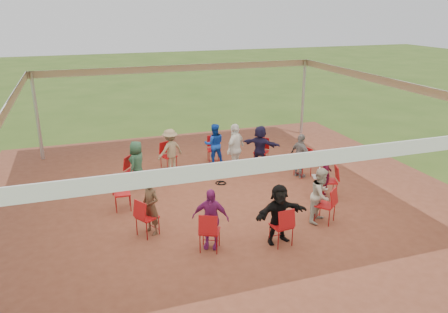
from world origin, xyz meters
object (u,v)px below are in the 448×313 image
object	(u,v)px
person_seated_1	(300,156)
chair_10	(325,205)
person_seated_5	(137,164)
laptop	(319,174)
chair_0	(329,181)
chair_3	(214,150)
chair_4	(169,156)
cable_coil	(221,183)
chair_8	(210,231)
chair_2	(261,152)
person_seated_4	(170,150)
chair_9	(281,226)
chair_6	(122,194)
person_seated_2	(260,146)
person_seated_7	(210,219)
chair_7	(147,217)
standing_person	(235,149)
chair_5	(134,171)
person_seated_0	(325,173)
person_seated_8	(279,214)
person_seated_6	(151,206)
person_seated_3	(214,144)
person_seated_9	(321,195)
chair_1	(303,162)

from	to	relation	value
person_seated_1	chair_10	bearing A→B (deg)	149.21
person_seated_5	laptop	xyz separation A→B (m)	(4.63, -2.34, -0.04)
person_seated_5	laptop	bearing A→B (deg)	97.93
chair_0	chair_3	distance (m)	4.26
chair_4	cable_coil	xyz separation A→B (m)	(1.22, -1.68, -0.43)
chair_8	person_seated_5	size ratio (longest dim) A/B	0.66
chair_2	person_seated_4	size ratio (longest dim) A/B	0.66
laptop	chair_9	bearing A→B (deg)	151.88
chair_6	person_seated_2	world-z (taller)	person_seated_2
chair_8	person_seated_7	xyz separation A→B (m)	(0.05, 0.11, 0.24)
chair_7	laptop	size ratio (longest dim) A/B	2.18
chair_8	standing_person	bearing A→B (deg)	89.64
chair_5	cable_coil	distance (m)	2.59
person_seated_7	cable_coil	size ratio (longest dim) A/B	3.46
chair_7	person_seated_0	distance (m)	5.02
chair_3	chair_9	bearing A→B (deg)	98.18
chair_0	person_seated_8	distance (m)	2.99
chair_2	chair_9	distance (m)	5.13
chair_0	person_seated_2	bearing A→B (deg)	34.67
chair_10	person_seated_0	world-z (taller)	person_seated_0
chair_8	person_seated_7	world-z (taller)	person_seated_7
person_seated_0	person_seated_7	bearing A→B (deg)	130.91
chair_5	person_seated_2	xyz separation A→B (m)	(4.15, 0.37, 0.24)
chair_2	person_seated_6	world-z (taller)	person_seated_6
person_seated_3	chair_8	bearing A→B (deg)	81.64
person_seated_6	standing_person	world-z (taller)	standing_person
person_seated_9	cable_coil	bearing A→B (deg)	78.24
person_seated_0	chair_9	bearing A→B (deg)	149.21
chair_1	person_seated_1	size ratio (longest dim) A/B	0.66
person_seated_6	person_seated_7	world-z (taller)	same
chair_4	person_seated_4	xyz separation A→B (m)	(0.05, -0.11, 0.24)
person_seated_2	person_seated_8	size ratio (longest dim) A/B	1.00
chair_0	person_seated_4	size ratio (longest dim) A/B	0.66
chair_1	chair_2	distance (m)	1.59
chair_8	person_seated_0	bearing A→B (deg)	50.17
chair_8	person_seated_0	size ratio (longest dim) A/B	0.66
chair_0	chair_4	distance (m)	5.13
person_seated_4	chair_10	bearing A→B (deg)	98.36
standing_person	person_seated_7	bearing A→B (deg)	22.12
chair_6	person_seated_3	xyz separation A→B (m)	(3.29, 2.55, 0.24)
chair_7	person_seated_3	world-z (taller)	person_seated_3
person_seated_8	person_seated_7	bearing A→B (deg)	163.64
chair_3	chair_4	size ratio (longest dim) A/B	1.00
person_seated_0	person_seated_5	world-z (taller)	same
chair_10	person_seated_1	size ratio (longest dim) A/B	0.66
person_seated_4	person_seated_0	bearing A→B (deg)	114.55
person_seated_2	standing_person	world-z (taller)	standing_person
laptop	chair_8	bearing A→B (deg)	133.48
person_seated_7	laptop	distance (m)	3.96
chair_2	chair_3	size ratio (longest dim) A/B	1.00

